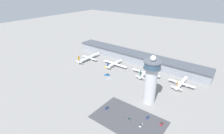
{
  "coord_description": "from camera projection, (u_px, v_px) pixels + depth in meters",
  "views": [
    {
      "loc": [
        124.89,
        -155.76,
        110.63
      ],
      "look_at": [
        -1.55,
        9.38,
        12.65
      ],
      "focal_mm": 28.0,
      "sensor_mm": 36.0,
      "label": 1
    }
  ],
  "objects": [
    {
      "name": "control_tower",
      "position": [
        151.0,
        80.0,
        171.85
      ],
      "size": [
        17.24,
        17.24,
        51.75
      ],
      "color": "silver",
      "rests_on": "ground"
    },
    {
      "name": "car_green_van",
      "position": [
        148.0,
        117.0,
        160.38
      ],
      "size": [
        1.89,
        4.54,
        1.48
      ],
      "color": "black",
      "rests_on": "ground"
    },
    {
      "name": "car_white_wagon",
      "position": [
        162.0,
        124.0,
        153.0
      ],
      "size": [
        1.95,
        4.51,
        1.36
      ],
      "color": "black",
      "rests_on": "ground"
    },
    {
      "name": "car_silver_sedan",
      "position": [
        141.0,
        125.0,
        151.02
      ],
      "size": [
        1.82,
        4.42,
        1.46
      ],
      "color": "black",
      "rests_on": "ground"
    },
    {
      "name": "airplane_gate_alpha",
      "position": [
        89.0,
        58.0,
        281.96
      ],
      "size": [
        30.21,
        45.95,
        13.97
      ],
      "color": "silver",
      "rests_on": "ground"
    },
    {
      "name": "car_black_suv",
      "position": [
        129.0,
        119.0,
        157.93
      ],
      "size": [
        1.97,
        4.21,
        1.57
      ],
      "color": "black",
      "rests_on": "ground"
    },
    {
      "name": "service_truck_fuel",
      "position": [
        106.0,
        67.0,
        257.47
      ],
      "size": [
        7.77,
        5.63,
        2.81
      ],
      "color": "black",
      "rests_on": "ground"
    },
    {
      "name": "parking_lot_surface",
      "position": [
        128.0,
        120.0,
        158.27
      ],
      "size": [
        64.0,
        40.0,
        0.01
      ],
      "primitive_type": "cube",
      "color": "#424247",
      "rests_on": "ground"
    },
    {
      "name": "airplane_gate_bravo",
      "position": [
        114.0,
        64.0,
        260.15
      ],
      "size": [
        41.42,
        33.45,
        11.69
      ],
      "color": "white",
      "rests_on": "ground"
    },
    {
      "name": "airplane_gate_charlie",
      "position": [
        146.0,
        72.0,
        234.09
      ],
      "size": [
        40.0,
        34.85,
        13.9
      ],
      "color": "silver",
      "rests_on": "ground"
    },
    {
      "name": "service_truck_catering",
      "position": [
        107.0,
        75.0,
        234.94
      ],
      "size": [
        7.13,
        5.83,
        2.66
      ],
      "color": "black",
      "rests_on": "ground"
    },
    {
      "name": "airplane_gate_delta",
      "position": [
        181.0,
        83.0,
        208.91
      ],
      "size": [
        31.67,
        32.43,
        13.95
      ],
      "color": "white",
      "rests_on": "ground"
    },
    {
      "name": "ground_plane",
      "position": [
        109.0,
        78.0,
        227.71
      ],
      "size": [
        1000.0,
        1000.0,
        0.0
      ],
      "primitive_type": "plane",
      "color": "gray"
    },
    {
      "name": "car_maroon_suv",
      "position": [
        107.0,
        108.0,
        172.29
      ],
      "size": [
        2.0,
        4.63,
        1.6
      ],
      "color": "black",
      "rests_on": "ground"
    },
    {
      "name": "terminal_building",
      "position": [
        136.0,
        57.0,
        274.9
      ],
      "size": [
        218.44,
        25.0,
        14.29
      ],
      "color": "#9399A3",
      "rests_on": "ground"
    }
  ]
}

